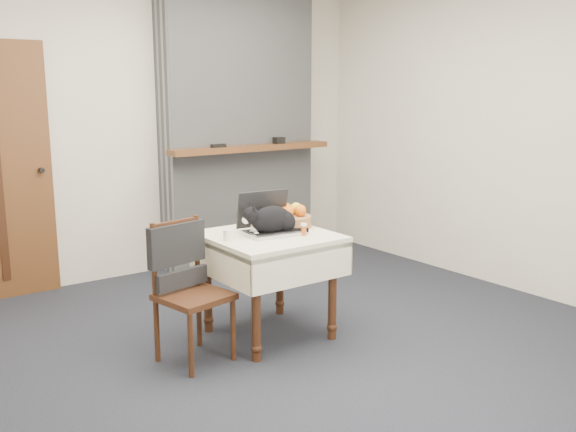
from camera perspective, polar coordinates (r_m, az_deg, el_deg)
name	(u,v)px	position (r m, az deg, el deg)	size (l,w,h in m)	color
ground	(272,340)	(4.33, -1.46, -10.97)	(4.50, 4.50, 0.00)	black
room_shell	(231,69)	(4.39, -5.10, 12.88)	(4.52, 4.01, 2.61)	beige
chimney	(238,125)	(6.05, -4.46, 8.08)	(1.62, 0.48, 2.60)	gray
side_table	(269,251)	(4.23, -1.72, -3.11)	(0.78, 0.78, 0.70)	#381D0F
laptop	(269,222)	(4.24, -1.73, -0.58)	(0.40, 0.35, 0.27)	#B7B7BC
cat	(273,220)	(4.19, -1.39, -0.39)	(0.43, 0.25, 0.21)	black
cream_jar	(228,235)	(4.05, -5.38, -1.70)	(0.06, 0.06, 0.07)	white
pill_bottle	(304,229)	(4.16, 1.40, -1.18)	(0.04, 0.04, 0.08)	#AE4415
fruit_basket	(291,218)	(4.41, 0.27, -0.16)	(0.28, 0.28, 0.16)	#A56642
desk_clutter	(286,230)	(4.31, -0.22, -1.24)	(0.13, 0.01, 0.01)	black
chair	(184,271)	(3.95, -9.21, -4.87)	(0.45, 0.45, 0.86)	#381D0F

